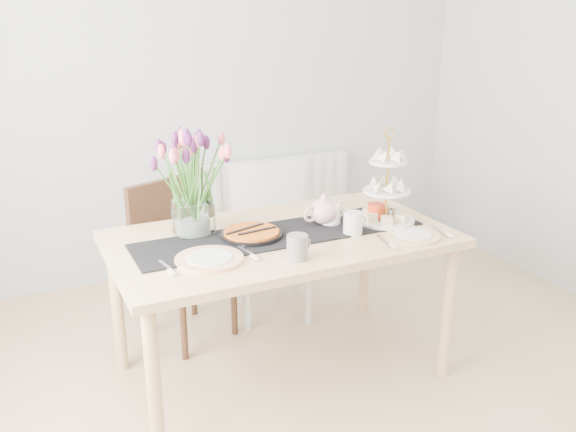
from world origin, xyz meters
name	(u,v)px	position (x,y,z in m)	size (l,w,h in m)	color
room_shell	(399,149)	(0.00, 0.00, 1.30)	(4.50, 4.50, 4.50)	tan
radiator	(274,198)	(0.50, 2.19, 0.45)	(1.20, 0.08, 0.60)	white
dining_table	(281,250)	(-0.12, 0.73, 0.67)	(1.60, 0.90, 0.75)	tan
chair_brown	(176,248)	(-0.47, 1.38, 0.51)	(0.57, 0.57, 0.88)	#331E12
chair_white	(271,227)	(0.13, 1.43, 0.52)	(0.54, 0.54, 0.90)	silver
table_runner	(281,234)	(-0.12, 0.73, 0.75)	(1.40, 0.35, 0.01)	black
tulip_vase	(191,167)	(-0.49, 0.92, 1.08)	(0.61, 0.61, 0.51)	silver
cake_stand	(386,199)	(0.43, 0.67, 0.87)	(0.29, 0.29, 0.43)	gold
teapot	(324,212)	(0.13, 0.77, 0.82)	(0.22, 0.18, 0.15)	silver
cream_jug	(330,215)	(0.17, 0.76, 0.80)	(0.10, 0.10, 0.10)	white
tart_tin	(252,234)	(-0.26, 0.76, 0.77)	(0.29, 0.29, 0.04)	black
mug_grey	(297,247)	(-0.18, 0.43, 0.80)	(0.09, 0.09, 0.11)	slate
mug_white	(353,223)	(0.19, 0.59, 0.80)	(0.09, 0.09, 0.11)	silver
mug_orange	(376,213)	(0.39, 0.69, 0.80)	(0.08, 0.08, 0.10)	red
plate_left	(209,259)	(-0.53, 0.58, 0.76)	(0.29, 0.29, 0.02)	silver
plate_right	(413,236)	(0.43, 0.44, 0.76)	(0.25, 0.25, 0.01)	silver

